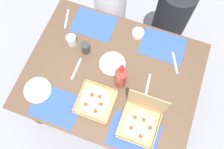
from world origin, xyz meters
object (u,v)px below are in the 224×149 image
object	(u,v)px
plate_middle	(38,90)
cup_spare	(85,48)
soda_bottle	(121,77)
diner_left_seat	(110,3)
pizza_box_corner_right	(141,120)
diner_right_seat	(169,22)
plate_near_left	(112,64)
pizza_box_corner_left	(96,102)
condiment_bowl	(138,33)
cup_red	(72,40)

from	to	relation	value
plate_middle	cup_spare	world-z (taller)	cup_spare
soda_bottle	cup_spare	world-z (taller)	soda_bottle
soda_bottle	diner_left_seat	xyz separation A→B (m)	(-0.39, 0.84, -0.35)
plate_middle	pizza_box_corner_right	bearing A→B (deg)	3.17
diner_right_seat	plate_near_left	bearing A→B (deg)	-115.31
pizza_box_corner_right	diner_left_seat	distance (m)	1.26
plate_near_left	cup_spare	bearing A→B (deg)	171.06
diner_right_seat	pizza_box_corner_left	bearing A→B (deg)	-108.30
pizza_box_corner_left	soda_bottle	xyz separation A→B (m)	(0.12, 0.21, 0.12)
condiment_bowl	diner_left_seat	size ratio (longest dim) A/B	0.08
pizza_box_corner_left	cup_spare	size ratio (longest dim) A/B	2.48
cup_spare	condiment_bowl	xyz separation A→B (m)	(0.35, 0.29, -0.03)
cup_red	condiment_bowl	distance (m)	0.55
plate_near_left	diner_right_seat	bearing A→B (deg)	64.69
plate_middle	soda_bottle	distance (m)	0.65
cup_spare	diner_left_seat	size ratio (longest dim) A/B	0.09
pizza_box_corner_right	condiment_bowl	size ratio (longest dim) A/B	3.13
pizza_box_corner_right	condiment_bowl	bearing A→B (deg)	109.11
cup_spare	pizza_box_corner_left	bearing A→B (deg)	-58.28
plate_middle	condiment_bowl	size ratio (longest dim) A/B	2.10
pizza_box_corner_left	condiment_bowl	size ratio (longest dim) A/B	2.71
condiment_bowl	plate_near_left	bearing A→B (deg)	-108.48
plate_middle	diner_right_seat	distance (m)	1.38
pizza_box_corner_left	plate_middle	world-z (taller)	pizza_box_corner_left
plate_middle	condiment_bowl	bearing A→B (deg)	51.97
soda_bottle	diner_right_seat	xyz separation A→B (m)	(0.22, 0.84, -0.37)
plate_near_left	diner_left_seat	xyz separation A→B (m)	(-0.28, 0.71, -0.22)
pizza_box_corner_left	cup_red	bearing A→B (deg)	132.16
pizza_box_corner_left	diner_right_seat	size ratio (longest dim) A/B	0.24
cup_red	condiment_bowl	world-z (taller)	cup_red
plate_near_left	cup_spare	distance (m)	0.25
pizza_box_corner_left	pizza_box_corner_right	size ratio (longest dim) A/B	0.87
plate_near_left	diner_left_seat	size ratio (longest dim) A/B	0.18
plate_middle	diner_left_seat	bearing A→B (deg)	80.71
soda_bottle	condiment_bowl	distance (m)	0.47
cup_red	soda_bottle	bearing A→B (deg)	-21.96
soda_bottle	diner_left_seat	size ratio (longest dim) A/B	0.27
condiment_bowl	diner_right_seat	distance (m)	0.51
cup_red	diner_right_seat	xyz separation A→B (m)	(0.71, 0.64, -0.28)
plate_middle	diner_left_seat	distance (m)	1.14
plate_middle	soda_bottle	world-z (taller)	soda_bottle
soda_bottle	diner_left_seat	world-z (taller)	diner_left_seat
cup_spare	plate_middle	bearing A→B (deg)	-116.30
cup_red	condiment_bowl	size ratio (longest dim) A/B	0.89
pizza_box_corner_left	diner_right_seat	distance (m)	1.13
plate_middle	diner_right_seat	world-z (taller)	diner_right_seat
cup_spare	diner_right_seat	bearing A→B (deg)	49.23
pizza_box_corner_left	diner_left_seat	world-z (taller)	diner_left_seat
pizza_box_corner_left	pizza_box_corner_right	distance (m)	0.36
cup_red	diner_left_seat	distance (m)	0.70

